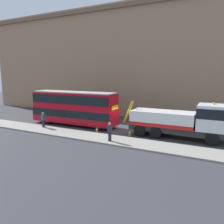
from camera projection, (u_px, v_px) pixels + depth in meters
name	position (u px, v px, depth m)	size (l,w,h in m)	color
ground_plane	(125.00, 130.00, 24.87)	(120.00, 120.00, 0.00)	#38383D
near_kerb	(107.00, 139.00, 21.17)	(60.00, 2.80, 0.15)	gray
building_facade	(150.00, 60.00, 30.62)	(60.00, 1.50, 16.00)	#9E7A5B
recovery_tow_truck	(181.00, 120.00, 21.43)	(10.15, 2.73, 3.67)	#2D2D2D
double_decker_bus	(74.00, 107.00, 27.05)	(11.07, 2.66, 4.06)	#B70C19
pedestrian_onlooker	(43.00, 120.00, 25.53)	(0.38, 0.46, 1.71)	#232333
pedestrian_bystander	(110.00, 132.00, 20.21)	(0.43, 0.34, 1.71)	#232333
traffic_cone_near_bus	(97.00, 130.00, 23.60)	(0.36, 0.36, 0.72)	orange
traffic_cone_midway	(130.00, 133.00, 22.28)	(0.36, 0.36, 0.72)	orange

